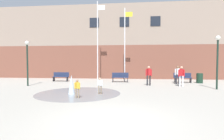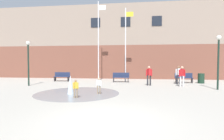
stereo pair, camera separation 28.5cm
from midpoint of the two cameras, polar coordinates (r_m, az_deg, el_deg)
The scene contains 16 objects.
ground_plane at distance 5.87m, azimuth -2.13°, elevation -16.13°, with size 100.00×100.00×0.00m, color #9E998E.
library_building at distance 23.38m, azimuth 3.91°, elevation 8.47°, with size 36.00×6.05×8.71m.
splash_fountain at distance 10.84m, azimuth -12.59°, elevation -6.21°, with size 5.11×5.11×1.14m.
park_bench_left_of_flagpoles at distance 18.31m, azimuth -16.81°, elevation -2.07°, with size 1.60×0.44×0.91m.
park_bench_center at distance 16.87m, azimuth 2.20°, elevation -2.34°, with size 1.60×0.44×0.91m.
park_bench_far_right at distance 17.62m, azimuth 21.64°, elevation -2.30°, with size 1.60×0.44×0.91m.
child_in_fountain at distance 10.37m, azimuth -4.75°, elevation -4.75°, with size 0.31×0.24×0.99m.
adult_in_red at distance 14.70m, azimuth 21.21°, elevation -1.42°, with size 0.50×0.39×1.59m.
teen_by_trashcan at distance 14.60m, azimuth 11.35°, elevation -1.33°, with size 0.50×0.39×1.59m.
child_running at distance 9.39m, azimuth -12.13°, elevation -5.54°, with size 0.31×0.24×0.99m.
adult_near_bench at distance 16.12m, azimuth 20.19°, elevation -1.08°, with size 0.50×0.36×1.59m.
flagpole_left at distance 17.82m, azimuth -5.11°, elevation 10.01°, with size 0.80×0.10×7.98m.
flagpole_right at distance 17.47m, azimuth 3.82°, elevation 8.92°, with size 0.80×0.10×7.24m.
lamp_post_left_lane at distance 15.63m, azimuth -26.41°, elevation 4.03°, with size 0.32×0.32×3.61m.
lamp_post_right_lane at distance 14.15m, azimuth 30.72°, elevation 4.47°, with size 0.32×0.32×3.75m.
trash_can at distance 17.88m, azimuth 26.29°, elevation -2.41°, with size 0.56×0.56×0.90m, color #193323.
Camera 1 is at (0.63, -5.53, 1.86)m, focal length 28.00 mm.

